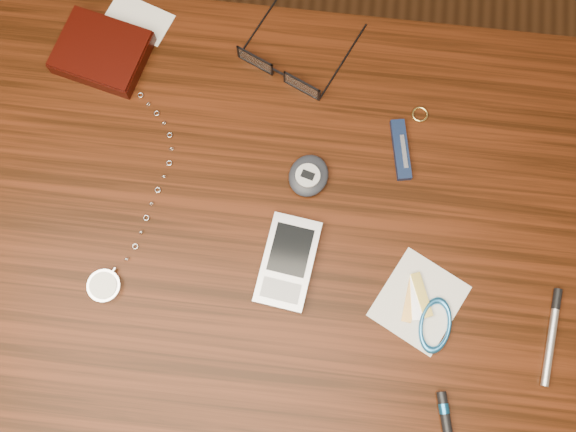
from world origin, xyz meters
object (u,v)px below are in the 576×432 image
desk (235,256)px  silver_pen (553,329)px  notepad_keys (427,314)px  eyeglasses (281,69)px  pda_phone (288,262)px  pocket_watch (108,276)px  pedometer (308,176)px  pocket_knife (401,150)px  wallet_and_card (103,51)px

desk → silver_pen: (0.42, -0.07, 0.11)m
notepad_keys → eyeglasses: bearing=125.6°
eyeglasses → pda_phone: size_ratio=1.41×
pocket_watch → pedometer: bearing=33.7°
desk → notepad_keys: bearing=-13.7°
eyeglasses → desk: bearing=-99.5°
notepad_keys → silver_pen: bearing=-0.6°
pedometer → pocket_knife: bearing=23.5°
pda_phone → notepad_keys: 0.19m
desk → pedometer: bearing=46.2°
pocket_watch → pda_phone: bearing=10.8°
desk → pda_phone: size_ratio=7.92×
pedometer → silver_pen: 0.37m
desk → pocket_watch: (-0.15, -0.06, 0.11)m
eyeglasses → silver_pen: bearing=-39.5°
silver_pen → eyeglasses: bearing=140.5°
eyeglasses → pocket_knife: 0.20m
eyeglasses → pocket_knife: eyeglasses is taller
pocket_knife → pedometer: bearing=-156.5°
wallet_and_card → pedometer: wallet_and_card is taller
pda_phone → pocket_knife: 0.22m
wallet_and_card → eyeglasses: size_ratio=0.93×
desk → pda_phone: (0.08, -0.02, 0.11)m
notepad_keys → silver_pen: silver_pen is taller
silver_pen → pda_phone: bearing=172.2°
wallet_and_card → pedometer: size_ratio=2.34×
silver_pen → desk: bearing=171.1°
pedometer → silver_pen: size_ratio=0.57×
notepad_keys → desk: bearing=166.3°
pocket_watch → pda_phone: size_ratio=2.61×
wallet_and_card → silver_pen: (0.63, -0.31, -0.01)m
eyeglasses → notepad_keys: size_ratio=1.30×
silver_pen → pedometer: bearing=153.3°
eyeglasses → pedometer: size_ratio=2.51×
wallet_and_card → pocket_knife: wallet_and_card is taller
wallet_and_card → pedometer: bearing=-25.9°
desk → pedometer: pedometer is taller
wallet_and_card → silver_pen: 0.70m
pedometer → silver_pen: bearing=-26.7°
pedometer → pocket_knife: 0.13m
notepad_keys → pocket_knife: 0.22m
wallet_and_card → notepad_keys: bearing=-33.3°
desk → silver_pen: size_ratio=8.08×
wallet_and_card → pocket_watch: (0.06, -0.31, -0.01)m
pocket_knife → notepad_keys: bearing=-77.1°
eyeglasses → silver_pen: 0.49m
pocket_watch → pocket_knife: same height
desk → pedometer: size_ratio=14.06×
notepad_keys → pocket_knife: bearing=102.9°
wallet_and_card → eyeglasses: bearing=0.2°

